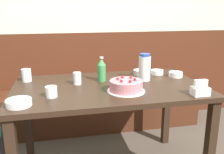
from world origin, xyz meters
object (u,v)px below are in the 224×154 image
(bench_seat, at_px, (94,109))
(bowl_side_dish, at_px, (157,72))
(bowl_sauce_shallow, at_px, (176,74))
(water_pitcher, at_px, (145,67))
(soju_bottle, at_px, (102,70))
(bowl_rice_small, at_px, (19,103))
(glass_shot_small, at_px, (26,75))
(birthday_cake, at_px, (126,86))
(napkin_holder, at_px, (200,90))
(glass_water_tall, at_px, (51,92))
(bowl_soup_white, at_px, (141,72))
(glass_tumbler_short, at_px, (77,78))

(bench_seat, height_order, bowl_side_dish, bowl_side_dish)
(bowl_side_dish, relative_size, bowl_sauce_shallow, 0.92)
(water_pitcher, relative_size, soju_bottle, 1.11)
(bench_seat, height_order, water_pitcher, water_pitcher)
(water_pitcher, height_order, bowl_rice_small, water_pitcher)
(bowl_side_dish, distance_m, glass_shot_small, 1.08)
(birthday_cake, xyz_separation_m, soju_bottle, (-0.12, 0.29, 0.05))
(water_pitcher, height_order, napkin_holder, water_pitcher)
(bench_seat, bearing_deg, glass_water_tall, -112.43)
(soju_bottle, distance_m, bowl_side_dish, 0.52)
(bowl_sauce_shallow, bearing_deg, birthday_cake, -150.76)
(glass_shot_small, bearing_deg, water_pitcher, -10.37)
(soju_bottle, xyz_separation_m, napkin_holder, (0.57, -0.47, -0.05))
(bowl_rice_small, bearing_deg, bowl_soup_white, 29.75)
(glass_shot_small, bearing_deg, bench_seat, 43.86)
(bowl_soup_white, bearing_deg, water_pitcher, -100.00)
(glass_shot_small, bearing_deg, glass_water_tall, -64.73)
(bench_seat, height_order, glass_water_tall, glass_water_tall)
(glass_tumbler_short, bearing_deg, bowl_soup_white, 16.62)
(birthday_cake, height_order, glass_shot_small, same)
(water_pitcher, distance_m, bowl_side_dish, 0.24)
(glass_water_tall, relative_size, glass_tumbler_short, 0.83)
(soju_bottle, bearing_deg, bowl_soup_white, 18.04)
(birthday_cake, bearing_deg, glass_water_tall, -179.24)
(bowl_rice_small, xyz_separation_m, glass_tumbler_short, (0.37, 0.36, 0.03))
(bench_seat, height_order, napkin_holder, napkin_holder)
(soju_bottle, xyz_separation_m, bowl_rice_small, (-0.57, -0.41, -0.07))
(water_pitcher, bearing_deg, bowl_soup_white, 80.00)
(napkin_holder, relative_size, glass_shot_small, 1.12)
(bowl_side_dish, distance_m, glass_water_tall, 0.97)
(bowl_sauce_shallow, xyz_separation_m, glass_tumbler_short, (-0.82, -0.04, 0.03))
(water_pitcher, bearing_deg, birthday_cake, -132.02)
(glass_water_tall, relative_size, glass_shot_small, 0.77)
(birthday_cake, height_order, bowl_side_dish, birthday_cake)
(bowl_side_dish, height_order, bowl_sauce_shallow, bowl_sauce_shallow)
(birthday_cake, distance_m, glass_tumbler_short, 0.40)
(bowl_sauce_shallow, distance_m, glass_tumbler_short, 0.83)
(glass_shot_small, bearing_deg, glass_tumbler_short, -23.46)
(bowl_sauce_shallow, distance_m, glass_water_tall, 1.05)
(birthday_cake, distance_m, bowl_side_dish, 0.55)
(water_pitcher, bearing_deg, napkin_holder, -60.18)
(soju_bottle, distance_m, glass_tumbler_short, 0.21)
(bench_seat, xyz_separation_m, bowl_sauce_shallow, (0.60, -0.70, 0.55))
(birthday_cake, distance_m, bowl_soup_white, 0.48)
(bowl_soup_white, bearing_deg, glass_water_tall, -150.88)
(water_pitcher, xyz_separation_m, glass_water_tall, (-0.72, -0.25, -0.07))
(soju_bottle, height_order, bowl_rice_small, soju_bottle)
(water_pitcher, distance_m, glass_tumbler_short, 0.53)
(bench_seat, bearing_deg, glass_tumbler_short, -106.79)
(napkin_holder, bearing_deg, glass_shot_small, 153.09)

